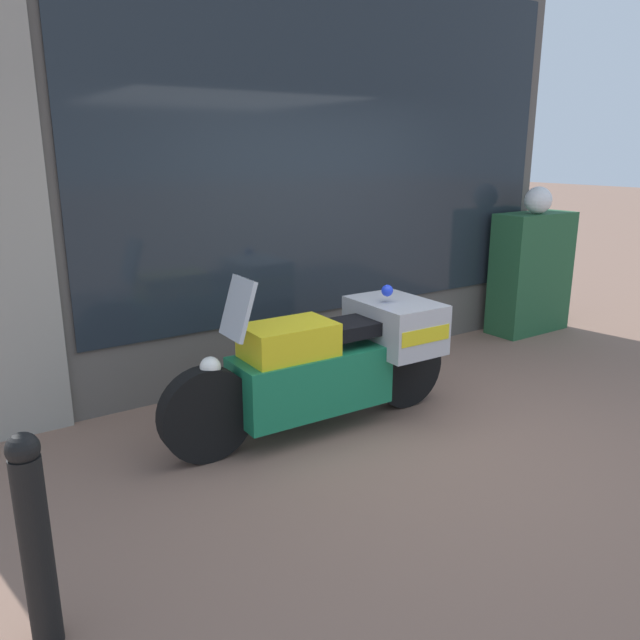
{
  "coord_description": "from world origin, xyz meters",
  "views": [
    {
      "loc": [
        -2.98,
        -2.86,
        2.01
      ],
      "look_at": [
        -0.24,
        1.18,
        0.67
      ],
      "focal_mm": 35.0,
      "sensor_mm": 36.0,
      "label": 1
    }
  ],
  "objects": [
    {
      "name": "ground_plane",
      "position": [
        0.0,
        0.0,
        0.0
      ],
      "size": [
        60.0,
        60.0,
        0.0
      ],
      "primitive_type": "plane",
      "color": "#7A5B4C"
    },
    {
      "name": "shop_building",
      "position": [
        -0.43,
        2.0,
        1.98
      ],
      "size": [
        6.14,
        0.55,
        3.94
      ],
      "color": "#56514C",
      "rests_on": "ground"
    },
    {
      "name": "window_display",
      "position": [
        0.41,
        2.03,
        0.44
      ],
      "size": [
        4.71,
        0.3,
        1.78
      ],
      "color": "slate",
      "rests_on": "ground"
    },
    {
      "name": "paramedic_motorcycle",
      "position": [
        -0.45,
        0.67,
        0.52
      ],
      "size": [
        2.35,
        0.73,
        1.21
      ],
      "rotation": [
        0.0,
        0.0,
        3.12
      ],
      "color": "black",
      "rests_on": "ground"
    },
    {
      "name": "utility_cabinet",
      "position": [
        2.82,
        1.49,
        0.67
      ],
      "size": [
        0.95,
        0.42,
        1.33
      ],
      "primitive_type": "cube",
      "color": "#235633",
      "rests_on": "ground"
    },
    {
      "name": "white_helmet",
      "position": [
        2.73,
        1.41,
        1.48
      ],
      "size": [
        0.29,
        0.29,
        0.29
      ],
      "primitive_type": "sphere",
      "color": "white",
      "rests_on": "utility_cabinet"
    },
    {
      "name": "street_bollard",
      "position": [
        -2.71,
        -0.41,
        0.5
      ],
      "size": [
        0.13,
        0.13,
        0.96
      ],
      "color": "black",
      "rests_on": "ground"
    }
  ]
}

